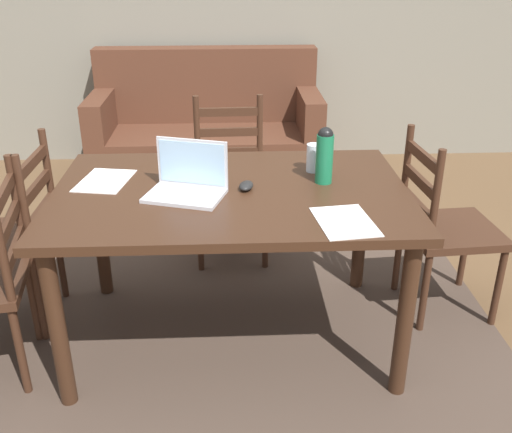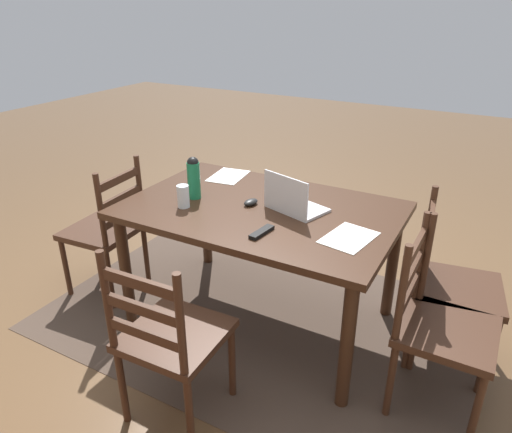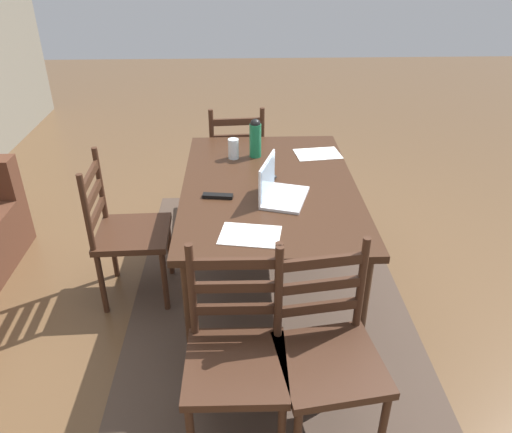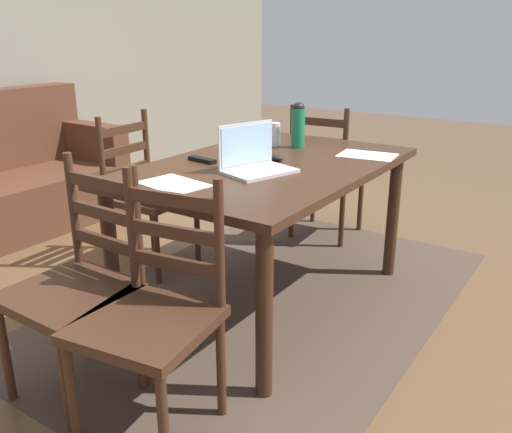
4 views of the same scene
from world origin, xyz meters
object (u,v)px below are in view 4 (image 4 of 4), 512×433
Objects in this scene: chair_far_head at (147,195)px; chair_right_far at (326,174)px; laptop at (254,159)px; chair_left_far at (78,287)px; dining_table at (268,180)px; drinking_glass at (274,134)px; tv_remote at (202,160)px; computer_mouse at (275,157)px; water_bottle at (298,124)px; chair_left_near at (152,316)px.

chair_far_head is 1.00× the size of chair_right_far.
laptop is at bearing -101.18° from chair_far_head.
laptop reaches higher than chair_left_far.
chair_right_far is at bearing 10.70° from dining_table.
drinking_glass is 0.57m from tv_remote.
laptop is at bearing -14.98° from chair_left_far.
chair_right_far is 5.59× the size of tv_remote.
chair_right_far is 1.33m from laptop.
computer_mouse is (1.14, -0.20, 0.33)m from chair_left_far.
chair_right_far is (1.07, 0.20, -0.22)m from dining_table.
laptop reaches higher than dining_table.
laptop is 1.44× the size of water_bottle.
chair_right_far is 1.00× the size of chair_left_far.
chair_left_far is 1.51m from drinking_glass.
chair_far_head is at bearing 117.32° from water_bottle.
water_bottle is at bearing -168.35° from chair_right_far.
laptop is 0.63m from drinking_glass.
chair_left_near is at bearing -134.62° from chair_far_head.
drinking_glass is at bearing 100.07° from water_bottle.
computer_mouse is at bearing 135.67° from tv_remote.
dining_table is at bearing 10.17° from laptop.
drinking_glass reaches higher than computer_mouse.
water_bottle is at bearing 10.16° from chair_left_near.
chair_left_far is (-1.07, 0.20, -0.22)m from dining_table.
tv_remote is (-1.23, 0.10, 0.33)m from chair_right_far.
tv_remote is at bearing 141.58° from computer_mouse.
chair_right_far is 0.78m from drinking_glass.
chair_left_near reaches higher than computer_mouse.
computer_mouse is (-1.00, -0.20, 0.33)m from chair_right_far.
chair_left_far is at bearing 174.77° from water_bottle.
drinking_glass is (-0.68, 0.01, 0.38)m from chair_right_far.
chair_left_far is 0.97m from tv_remote.
tv_remote is (0.91, 0.50, 0.33)m from chair_left_near.
tv_remote is (-0.58, 0.23, -0.12)m from water_bottle.
chair_right_far reaches higher than computer_mouse.
chair_left_near reaches higher than dining_table.
chair_right_far is 2.56× the size of laptop.
tv_remote is at bearing 28.85° from chair_left_near.
drinking_glass reaches higher than tv_remote.
tv_remote is at bearing -105.62° from chair_far_head.
water_bottle is 1.94× the size of drinking_glass.
water_bottle is 2.57× the size of computer_mouse.
water_bottle is (0.42, 0.07, 0.23)m from dining_table.
chair_left_far is 0.40m from chair_left_near.
chair_left_far is at bearing 89.93° from chair_left_near.
dining_table is at bearing 126.36° from tv_remote.
dining_table is 4.20× the size of laptop.
dining_table is at bearing -89.91° from chair_far_head.
chair_left_near is 3.69× the size of water_bottle.
drinking_glass is at bearing 46.25° from computer_mouse.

